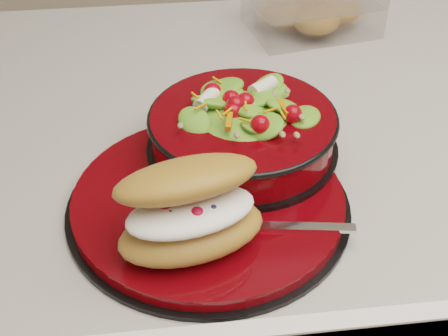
{
  "coord_description": "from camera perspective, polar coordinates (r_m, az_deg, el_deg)",
  "views": [
    {
      "loc": [
        -0.25,
        -0.71,
        1.37
      ],
      "look_at": [
        -0.18,
        -0.17,
        0.94
      ],
      "focal_mm": 50.0,
      "sensor_mm": 36.0,
      "label": 1
    }
  ],
  "objects": [
    {
      "name": "island_counter",
      "position": [
        1.18,
        8.06,
        -12.74
      ],
      "size": [
        1.24,
        0.74,
        0.9
      ],
      "color": "white",
      "rests_on": "ground"
    },
    {
      "name": "dinner_plate",
      "position": [
        0.69,
        -1.37,
        -3.1
      ],
      "size": [
        0.32,
        0.32,
        0.02
      ],
      "rotation": [
        0.0,
        0.0,
        -0.3
      ],
      "color": "black",
      "rests_on": "island_counter"
    },
    {
      "name": "salad_bowl",
      "position": [
        0.73,
        1.71,
        3.96
      ],
      "size": [
        0.23,
        0.23,
        0.1
      ],
      "rotation": [
        0.0,
        0.0,
        0.3
      ],
      "color": "black",
      "rests_on": "dinner_plate"
    },
    {
      "name": "croissant",
      "position": [
        0.61,
        -3.1,
        -3.84
      ],
      "size": [
        0.16,
        0.13,
        0.09
      ],
      "rotation": [
        0.0,
        0.0,
        0.23
      ],
      "color": "#A46932",
      "rests_on": "dinner_plate"
    },
    {
      "name": "fork",
      "position": [
        0.65,
        4.61,
        -5.33
      ],
      "size": [
        0.16,
        0.04,
        0.0
      ],
      "rotation": [
        0.0,
        0.0,
        1.41
      ],
      "color": "silver",
      "rests_on": "dinner_plate"
    },
    {
      "name": "pastry_box",
      "position": [
        1.07,
        8.07,
        14.65
      ],
      "size": [
        0.22,
        0.18,
        0.09
      ],
      "rotation": [
        0.0,
        0.0,
        0.18
      ],
      "color": "white",
      "rests_on": "island_counter"
    }
  ]
}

